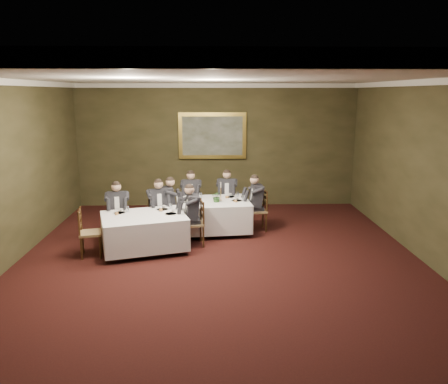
{
  "coord_description": "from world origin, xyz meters",
  "views": [
    {
      "loc": [
        -0.15,
        -7.54,
        3.25
      ],
      "look_at": [
        0.11,
        1.65,
        1.15
      ],
      "focal_mm": 35.0,
      "sensor_mm": 36.0,
      "label": 1
    }
  ],
  "objects_px": {
    "diner_sec_backright": "(159,214)",
    "chair_sec_endright": "(194,232)",
    "chair_main_endleft": "(167,222)",
    "chair_sec_endleft": "(91,243)",
    "diner_sec_endright": "(194,222)",
    "diner_main_endright": "(257,210)",
    "table_main": "(213,214)",
    "diner_sec_backleft": "(118,218)",
    "chair_main_endright": "(258,219)",
    "diner_main_endleft": "(168,213)",
    "candlestick": "(221,193)",
    "chair_main_backright": "(227,210)",
    "painting": "(212,136)",
    "chair_sec_backleft": "(119,227)",
    "chair_sec_backright": "(159,224)",
    "centerpiece": "(217,196)",
    "chair_main_backleft": "(192,211)",
    "table_second": "(144,230)",
    "diner_main_backleft": "(191,203)",
    "diner_main_backright": "(227,202)"
  },
  "relations": [
    {
      "from": "diner_sec_endright",
      "to": "chair_sec_endright",
      "type": "bearing_deg",
      "value": -90.0
    },
    {
      "from": "diner_main_endright",
      "to": "candlestick",
      "type": "distance_m",
      "value": 0.97
    },
    {
      "from": "chair_main_endleft",
      "to": "diner_sec_backright",
      "type": "bearing_deg",
      "value": -69.78
    },
    {
      "from": "diner_sec_endright",
      "to": "chair_main_backleft",
      "type": "bearing_deg",
      "value": -5.57
    },
    {
      "from": "chair_sec_backleft",
      "to": "chair_sec_endright",
      "type": "bearing_deg",
      "value": 156.58
    },
    {
      "from": "table_second",
      "to": "chair_sec_backright",
      "type": "xyz_separation_m",
      "value": [
        0.19,
        0.97,
        -0.17
      ]
    },
    {
      "from": "diner_main_backleft",
      "to": "diner_main_endright",
      "type": "height_order",
      "value": "same"
    },
    {
      "from": "chair_main_endleft",
      "to": "diner_sec_endright",
      "type": "relative_size",
      "value": 0.74
    },
    {
      "from": "diner_main_endright",
      "to": "chair_sec_endleft",
      "type": "distance_m",
      "value": 3.91
    },
    {
      "from": "diner_main_endright",
      "to": "diner_sec_backleft",
      "type": "distance_m",
      "value": 3.25
    },
    {
      "from": "diner_main_endleft",
      "to": "diner_sec_backleft",
      "type": "distance_m",
      "value": 1.14
    },
    {
      "from": "diner_sec_backright",
      "to": "diner_sec_endright",
      "type": "xyz_separation_m",
      "value": [
        0.83,
        -0.66,
        0.0
      ]
    },
    {
      "from": "chair_sec_backleft",
      "to": "chair_sec_backright",
      "type": "bearing_deg",
      "value": -173.67
    },
    {
      "from": "chair_main_endright",
      "to": "chair_sec_backleft",
      "type": "xyz_separation_m",
      "value": [
        -3.21,
        -0.6,
        0.0
      ]
    },
    {
      "from": "diner_main_endright",
      "to": "diner_sec_backright",
      "type": "xyz_separation_m",
      "value": [
        -2.31,
        -0.36,
        0.0
      ]
    },
    {
      "from": "diner_main_endleft",
      "to": "diner_sec_backright",
      "type": "xyz_separation_m",
      "value": [
        -0.19,
        -0.13,
        0.0
      ]
    },
    {
      "from": "chair_main_backleft",
      "to": "diner_main_endright",
      "type": "bearing_deg",
      "value": 157.69
    },
    {
      "from": "diner_main_backleft",
      "to": "table_main",
      "type": "bearing_deg",
      "value": 125.47
    },
    {
      "from": "chair_main_backright",
      "to": "diner_main_endleft",
      "type": "bearing_deg",
      "value": 40.73
    },
    {
      "from": "table_second",
      "to": "diner_main_endright",
      "type": "height_order",
      "value": "diner_main_endright"
    },
    {
      "from": "chair_sec_backleft",
      "to": "chair_sec_backright",
      "type": "distance_m",
      "value": 0.91
    },
    {
      "from": "table_main",
      "to": "painting",
      "type": "distance_m",
      "value": 2.98
    },
    {
      "from": "table_second",
      "to": "chair_main_endleft",
      "type": "xyz_separation_m",
      "value": [
        0.38,
        1.08,
        -0.17
      ]
    },
    {
      "from": "diner_main_endright",
      "to": "diner_sec_endright",
      "type": "bearing_deg",
      "value": 118.88
    },
    {
      "from": "chair_main_backleft",
      "to": "chair_main_backright",
      "type": "relative_size",
      "value": 1.0
    },
    {
      "from": "chair_sec_endright",
      "to": "painting",
      "type": "bearing_deg",
      "value": -16.59
    },
    {
      "from": "chair_main_backright",
      "to": "chair_main_endleft",
      "type": "distance_m",
      "value": 1.77
    },
    {
      "from": "chair_sec_endleft",
      "to": "diner_sec_endright",
      "type": "bearing_deg",
      "value": 95.14
    },
    {
      "from": "table_second",
      "to": "diner_main_backleft",
      "type": "relative_size",
      "value": 1.49
    },
    {
      "from": "table_main",
      "to": "diner_sec_backleft",
      "type": "height_order",
      "value": "diner_sec_backleft"
    },
    {
      "from": "diner_main_backleft",
      "to": "chair_sec_endleft",
      "type": "xyz_separation_m",
      "value": [
        -1.94,
        -2.31,
        -0.23
      ]
    },
    {
      "from": "chair_main_endright",
      "to": "diner_sec_backright",
      "type": "height_order",
      "value": "diner_sec_backright"
    },
    {
      "from": "chair_main_endright",
      "to": "diner_main_endleft",
      "type": "bearing_deg",
      "value": 90.65
    },
    {
      "from": "chair_sec_endleft",
      "to": "chair_sec_backright",
      "type": "bearing_deg",
      "value": 124.83
    },
    {
      "from": "diner_main_endleft",
      "to": "diner_main_endright",
      "type": "distance_m",
      "value": 2.14
    },
    {
      "from": "chair_sec_backright",
      "to": "diner_main_backright",
      "type": "bearing_deg",
      "value": -162.66
    },
    {
      "from": "chair_main_endleft",
      "to": "diner_main_endleft",
      "type": "bearing_deg",
      "value": 90.0
    },
    {
      "from": "chair_main_backleft",
      "to": "table_second",
      "type": "bearing_deg",
      "value": 67.37
    },
    {
      "from": "diner_main_endleft",
      "to": "chair_main_endright",
      "type": "xyz_separation_m",
      "value": [
        2.14,
        0.23,
        -0.23
      ]
    },
    {
      "from": "chair_main_backright",
      "to": "centerpiece",
      "type": "xyz_separation_m",
      "value": [
        -0.27,
        -1.04,
        0.62
      ]
    },
    {
      "from": "diner_sec_backleft",
      "to": "diner_sec_endright",
      "type": "xyz_separation_m",
      "value": [
        1.71,
        -0.4,
        0.0
      ]
    },
    {
      "from": "chair_main_backright",
      "to": "diner_main_endright",
      "type": "height_order",
      "value": "diner_main_endright"
    },
    {
      "from": "chair_main_endleft",
      "to": "painting",
      "type": "bearing_deg",
      "value": 143.32
    },
    {
      "from": "chair_main_endleft",
      "to": "chair_sec_endleft",
      "type": "height_order",
      "value": "same"
    },
    {
      "from": "chair_main_endleft",
      "to": "painting",
      "type": "height_order",
      "value": "painting"
    },
    {
      "from": "chair_main_backleft",
      "to": "chair_sec_backleft",
      "type": "relative_size",
      "value": 1.0
    },
    {
      "from": "diner_main_backleft",
      "to": "chair_main_endright",
      "type": "bearing_deg",
      "value": 158.22
    },
    {
      "from": "table_second",
      "to": "diner_main_backleft",
      "type": "xyz_separation_m",
      "value": [
        0.9,
        2.01,
        0.06
      ]
    },
    {
      "from": "diner_sec_backright",
      "to": "chair_sec_endright",
      "type": "height_order",
      "value": "diner_sec_backright"
    },
    {
      "from": "diner_main_endleft",
      "to": "painting",
      "type": "xyz_separation_m",
      "value": [
        1.06,
        2.64,
        1.53
      ]
    }
  ]
}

